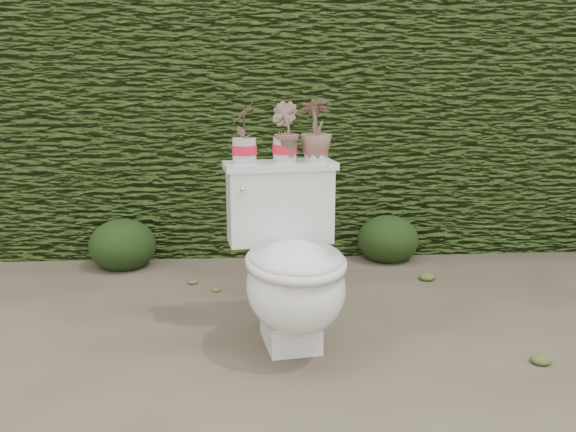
{
  "coord_description": "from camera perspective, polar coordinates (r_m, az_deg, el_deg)",
  "views": [
    {
      "loc": [
        -0.08,
        -2.67,
        1.17
      ],
      "look_at": [
        0.07,
        -0.06,
        0.55
      ],
      "focal_mm": 38.0,
      "sensor_mm": 36.0,
      "label": 1
    }
  ],
  "objects": [
    {
      "name": "toilet",
      "position": [
        2.6,
        0.31,
        -4.89
      ],
      "size": [
        0.55,
        0.74,
        0.78
      ],
      "rotation": [
        0.0,
        0.0,
        0.15
      ],
      "color": "white",
      "rests_on": "ground"
    },
    {
      "name": "potted_plant_left",
      "position": [
        2.69,
        -4.13,
        7.63
      ],
      "size": [
        0.13,
        0.16,
        0.25
      ],
      "primitive_type": "imported",
      "rotation": [
        0.0,
        0.0,
        4.39
      ],
      "color": "#307223",
      "rests_on": "toilet"
    },
    {
      "name": "liriope_clump_2",
      "position": [
        3.93,
        9.35,
        -1.77
      ],
      "size": [
        0.39,
        0.39,
        0.31
      ],
      "primitive_type": "ellipsoid",
      "color": "#243A14",
      "rests_on": "ground"
    },
    {
      "name": "house_wall",
      "position": [
        8.73,
        1.27,
        18.79
      ],
      "size": [
        8.0,
        3.5,
        4.0
      ],
      "primitive_type": "cube",
      "color": "silver",
      "rests_on": "ground"
    },
    {
      "name": "ground",
      "position": [
        2.91,
        -1.44,
        -10.31
      ],
      "size": [
        60.0,
        60.0,
        0.0
      ],
      "primitive_type": "plane",
      "color": "#756850",
      "rests_on": "ground"
    },
    {
      "name": "potted_plant_center",
      "position": [
        2.72,
        -0.31,
        7.71
      ],
      "size": [
        0.17,
        0.18,
        0.25
      ],
      "primitive_type": "imported",
      "rotation": [
        0.0,
        0.0,
        2.21
      ],
      "color": "#307223",
      "rests_on": "toilet"
    },
    {
      "name": "potted_plant_right",
      "position": [
        2.75,
        2.64,
        7.89
      ],
      "size": [
        0.17,
        0.17,
        0.26
      ],
      "primitive_type": "imported",
      "rotation": [
        0.0,
        0.0,
        3.32
      ],
      "color": "#307223",
      "rests_on": "toilet"
    },
    {
      "name": "liriope_clump_1",
      "position": [
        3.87,
        -15.25,
        -2.24
      ],
      "size": [
        0.41,
        0.41,
        0.32
      ],
      "primitive_type": "ellipsoid",
      "color": "#243A14",
      "rests_on": "ground"
    },
    {
      "name": "hedge",
      "position": [
        4.28,
        -2.21,
        8.39
      ],
      "size": [
        8.0,
        1.0,
        1.6
      ],
      "primitive_type": "cube",
      "color": "#3E581D",
      "rests_on": "ground"
    }
  ]
}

